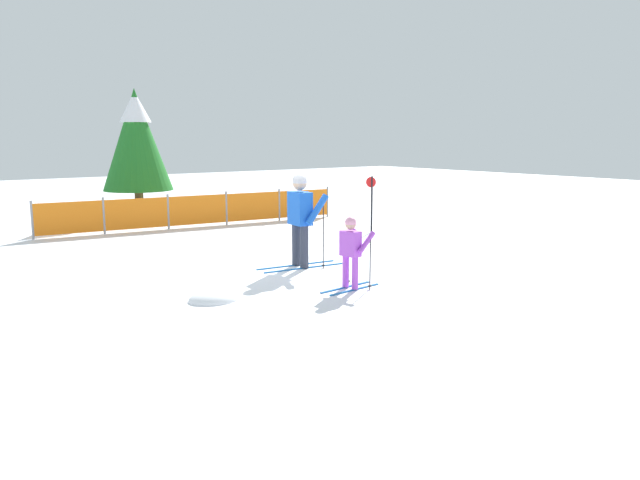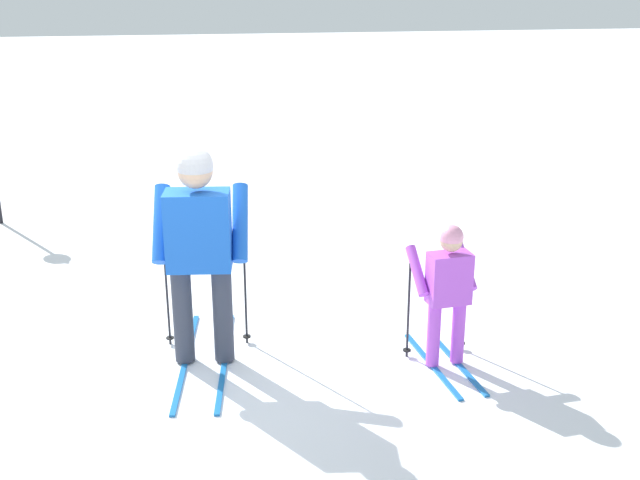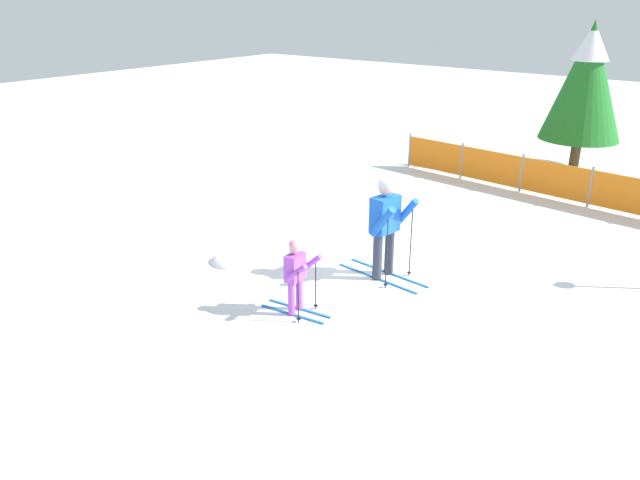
# 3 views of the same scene
# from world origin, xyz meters

# --- Properties ---
(ground_plane) EXTENTS (60.00, 60.00, 0.00)m
(ground_plane) POSITION_xyz_m (0.00, 0.00, 0.00)
(ground_plane) COLOR white
(skier_adult) EXTENTS (1.77, 0.82, 1.85)m
(skier_adult) POSITION_xyz_m (0.06, -0.30, 1.10)
(skier_adult) COLOR #1966B2
(skier_adult) RESTS_ON ground_plane
(skier_child) EXTENTS (1.18, 0.57, 1.23)m
(skier_child) POSITION_xyz_m (-0.31, -2.28, 0.72)
(skier_child) COLOR #1966B2
(skier_child) RESTS_ON ground_plane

